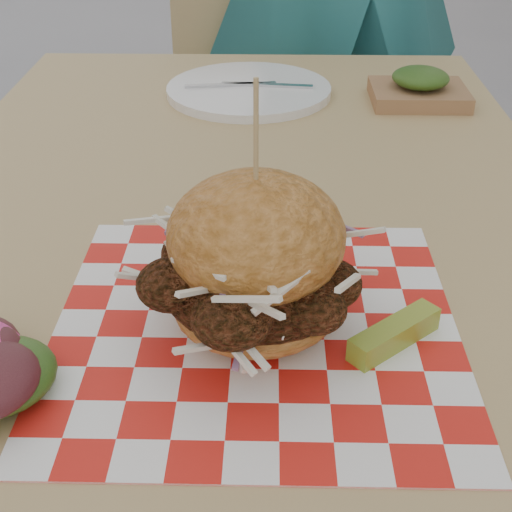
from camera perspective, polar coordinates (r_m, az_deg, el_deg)
name	(u,v)px	position (r m, az deg, el deg)	size (l,w,h in m)	color
patio_table	(240,252)	(0.90, -1.26, 0.29)	(0.80, 1.20, 0.75)	tan
patio_chair	(257,97)	(1.79, 0.09, 12.63)	(0.43, 0.44, 0.95)	tan
paper_liner	(256,326)	(0.64, 0.00, -5.60)	(0.36, 0.36, 0.00)	red
sandwich	(256,266)	(0.61, 0.00, -0.80)	(0.20, 0.20, 0.23)	#C47D37
pickle_spear	(394,334)	(0.63, 11.02, -6.14)	(0.10, 0.02, 0.02)	#9CA730
place_setting	(249,90)	(1.20, -0.58, 13.13)	(0.27, 0.27, 0.02)	white
kraft_tray	(419,88)	(1.19, 12.93, 12.94)	(0.15, 0.12, 0.06)	#956943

